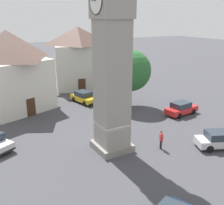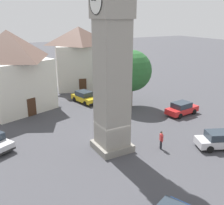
# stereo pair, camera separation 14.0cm
# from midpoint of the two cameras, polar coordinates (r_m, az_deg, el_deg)

# --- Properties ---
(ground_plane) EXTENTS (200.00, 200.00, 0.00)m
(ground_plane) POSITION_cam_midpoint_polar(r_m,az_deg,el_deg) (24.06, 0.17, -9.79)
(ground_plane) COLOR #424247
(clock_tower) EXTENTS (3.56, 3.56, 19.48)m
(clock_tower) POSITION_cam_midpoint_polar(r_m,az_deg,el_deg) (21.27, 0.20, 18.41)
(clock_tower) COLOR gray
(clock_tower) RESTS_ON ground
(car_blue_kerb) EXTENTS (2.15, 4.29, 1.53)m
(car_blue_kerb) POSITION_cam_midpoint_polar(r_m,az_deg,el_deg) (32.73, 14.68, -1.23)
(car_blue_kerb) COLOR red
(car_blue_kerb) RESTS_ON ground
(car_silver_kerb) EXTENTS (3.19, 4.46, 1.53)m
(car_silver_kerb) POSITION_cam_midpoint_polar(r_m,az_deg,el_deg) (25.76, 21.96, -7.35)
(car_silver_kerb) COLOR silver
(car_silver_kerb) RESTS_ON ground
(car_black_far) EXTENTS (4.39, 2.54, 1.53)m
(car_black_far) POSITION_cam_midpoint_polar(r_m,az_deg,el_deg) (36.26, -5.73, 1.17)
(car_black_far) COLOR gold
(car_black_far) RESTS_ON ground
(pedestrian) EXTENTS (0.54, 0.32, 1.69)m
(pedestrian) POSITION_cam_midpoint_polar(r_m,az_deg,el_deg) (24.00, 10.55, -7.51)
(pedestrian) COLOR black
(pedestrian) RESTS_ON ground
(tree) EXTENTS (5.11, 5.11, 7.21)m
(tree) POSITION_cam_midpoint_polar(r_m,az_deg,el_deg) (33.67, 4.21, 6.72)
(tree) COLOR brown
(tree) RESTS_ON ground
(building_shop_left) EXTENTS (8.15, 9.04, 9.56)m
(building_shop_left) POSITION_cam_midpoint_polar(r_m,az_deg,el_deg) (43.28, -6.83, 9.48)
(building_shop_left) COLOR beige
(building_shop_left) RESTS_ON ground
(building_hall_far) EXTENTS (10.38, 10.24, 9.62)m
(building_hall_far) POSITION_cam_midpoint_polar(r_m,az_deg,el_deg) (34.98, -20.55, 6.50)
(building_hall_far) COLOR silver
(building_hall_far) RESTS_ON ground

